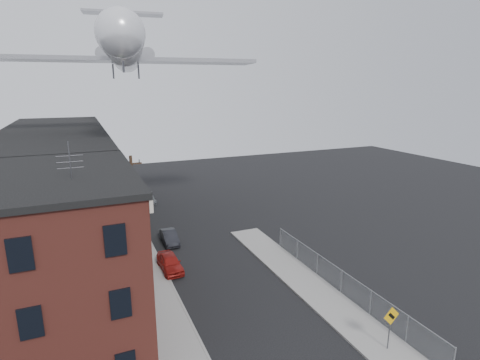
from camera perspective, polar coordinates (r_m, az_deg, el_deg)
The scene contains 18 objects.
sidewalk_left at distance 41.46m, azimuth -16.46°, elevation -7.30°, with size 3.00×62.00×0.12m, color gray.
sidewalk_right at distance 29.36m, azimuth 11.42°, elevation -16.19°, with size 3.00×26.00×0.12m, color gray.
curb_left at distance 41.62m, azimuth -14.47°, elevation -7.07°, with size 0.15×62.00×0.14m, color gray.
curb_right at distance 28.64m, azimuth 8.93°, elevation -16.88°, with size 0.15×26.00×0.14m, color gray.
corner_building at distance 23.73m, azimuth -27.86°, elevation -11.38°, with size 10.31×12.30×12.15m.
row_house_a at distance 32.62m, azimuth -26.70°, elevation -4.60°, with size 11.98×7.00×10.30m.
row_house_b at distance 39.36m, azimuth -26.23°, elevation -1.56°, with size 11.98×7.00×10.30m.
row_house_c at distance 46.17m, azimuth -25.90°, elevation 0.58°, with size 11.98×7.00×10.30m.
row_house_d at distance 53.03m, azimuth -25.66°, elevation 2.18°, with size 11.98×7.00×10.30m.
row_house_e at distance 59.92m, azimuth -25.47°, elevation 3.40°, with size 11.98×7.00×10.30m.
chainlink_fence at distance 29.03m, azimuth 15.19°, elevation -14.68°, with size 0.06×18.06×1.90m.
warning_sign at distance 23.98m, azimuth 21.97°, elevation -19.38°, with size 1.10×0.11×2.80m.
utility_pole at distance 34.32m, azimuth -15.87°, elevation -3.54°, with size 1.80×0.26×9.00m.
street_tree at distance 44.18m, azimuth -17.12°, elevation -1.41°, with size 3.22×3.20×5.20m.
car_near at distance 31.99m, azimuth -10.64°, elevation -12.25°, with size 1.59×3.96×1.35m, color maroon.
car_mid at distance 37.17m, azimuth -10.70°, elevation -8.53°, with size 1.31×3.75×1.24m, color black.
car_far at distance 50.38m, azimuth -13.66°, elevation -2.77°, with size 1.50×3.70×1.07m, color slate.
airplane at distance 43.17m, azimuth -17.20°, elevation 18.36°, with size 26.50×30.26×8.71m.
Camera 1 is at (-9.49, -14.61, 14.64)m, focal length 28.00 mm.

